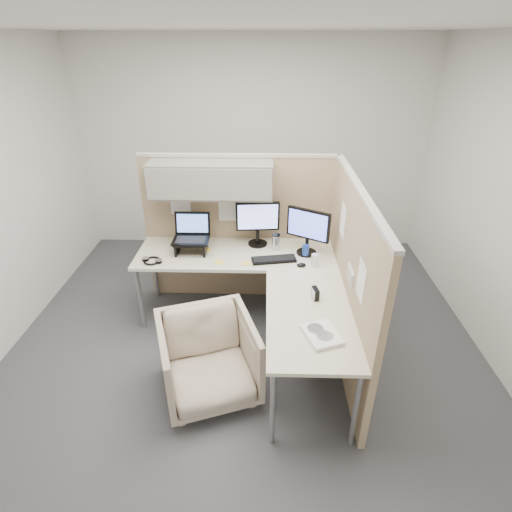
{
  "coord_description": "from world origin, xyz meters",
  "views": [
    {
      "loc": [
        0.19,
        -2.99,
        2.62
      ],
      "look_at": [
        0.1,
        0.25,
        0.85
      ],
      "focal_mm": 28.0,
      "sensor_mm": 36.0,
      "label": 1
    }
  ],
  "objects_px": {
    "office_chair": "(208,356)",
    "desk": "(258,278)",
    "monitor_left": "(258,220)",
    "keyboard": "(274,260)"
  },
  "relations": [
    {
      "from": "office_chair",
      "to": "keyboard",
      "type": "xyz_separation_m",
      "value": [
        0.53,
        0.95,
        0.36
      ]
    },
    {
      "from": "desk",
      "to": "keyboard",
      "type": "bearing_deg",
      "value": 60.38
    },
    {
      "from": "office_chair",
      "to": "monitor_left",
      "type": "height_order",
      "value": "monitor_left"
    },
    {
      "from": "monitor_left",
      "to": "keyboard",
      "type": "bearing_deg",
      "value": -69.5
    },
    {
      "from": "office_chair",
      "to": "desk",
      "type": "bearing_deg",
      "value": 41.63
    },
    {
      "from": "office_chair",
      "to": "monitor_left",
      "type": "relative_size",
      "value": 1.62
    },
    {
      "from": "office_chair",
      "to": "monitor_left",
      "type": "distance_m",
      "value": 1.48
    },
    {
      "from": "desk",
      "to": "keyboard",
      "type": "height_order",
      "value": "keyboard"
    },
    {
      "from": "office_chair",
      "to": "keyboard",
      "type": "bearing_deg",
      "value": 41.5
    },
    {
      "from": "office_chair",
      "to": "keyboard",
      "type": "relative_size",
      "value": 1.78
    }
  ]
}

